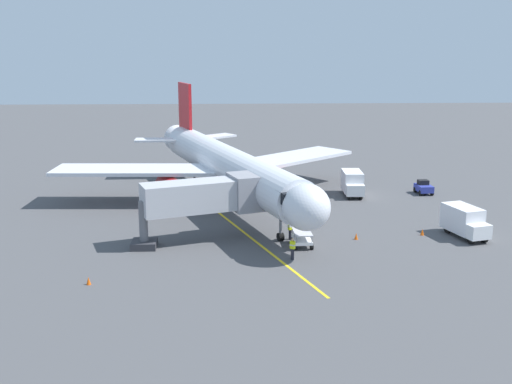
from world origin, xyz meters
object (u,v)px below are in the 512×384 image
tug_starboard_side (424,188)px  safety_cone_wing_port (89,281)px  ground_crew_wing_walker (290,229)px  safety_cone_nose_left (298,219)px  baggage_cart_portside (302,238)px  safety_cone_nose_right (356,236)px  box_truck_rear_apron (465,221)px  jet_bridge (210,197)px  ground_crew_marshaller (293,249)px  safety_cone_wing_starboard (422,232)px  box_truck_near_nose (353,183)px  airplane (226,165)px

tug_starboard_side → safety_cone_wing_port: size_ratio=4.36×
ground_crew_wing_walker → safety_cone_nose_left: bearing=-103.7°
baggage_cart_portside → safety_cone_nose_right: baggage_cart_portside is taller
box_truck_rear_apron → safety_cone_nose_left: bearing=-20.6°
jet_bridge → tug_starboard_side: bearing=-146.2°
jet_bridge → box_truck_rear_apron: bearing=179.6°
ground_crew_marshaller → safety_cone_wing_starboard: size_ratio=3.11×
jet_bridge → baggage_cart_portside: jet_bridge is taller
safety_cone_wing_port → ground_crew_marshaller: bearing=-163.0°
safety_cone_nose_left → safety_cone_wing_starboard: same height
ground_crew_wing_walker → tug_starboard_side: (-16.34, -15.70, -0.18)m
box_truck_rear_apron → box_truck_near_nose: bearing=-66.2°
baggage_cart_portside → safety_cone_wing_starboard: 11.05m
box_truck_near_nose → box_truck_rear_apron: 16.58m
baggage_cart_portside → safety_cone_wing_port: bearing=26.1°
airplane → jet_bridge: size_ratio=3.45×
tug_starboard_side → jet_bridge: bearing=33.8°
jet_bridge → baggage_cart_portside: (-7.54, 1.98, -3.11)m
box_truck_near_nose → safety_cone_wing_port: 33.80m
baggage_cart_portside → tug_starboard_side: tug_starboard_side is taller
ground_crew_marshaller → safety_cone_nose_left: bearing=-98.8°
jet_bridge → safety_cone_wing_port: (8.07, 9.62, -3.49)m
jet_bridge → safety_cone_wing_starboard: 18.64m
tug_starboard_side → safety_cone_nose_left: (15.06, 10.48, -0.43)m
box_truck_rear_apron → safety_cone_wing_starboard: bearing=-10.9°
jet_bridge → safety_cone_wing_port: jet_bridge is taller
baggage_cart_portside → tug_starboard_side: size_ratio=1.11×
box_truck_near_nose → safety_cone_wing_port: bearing=46.8°
box_truck_near_nose → safety_cone_wing_port: (23.12, 24.63, -1.11)m
airplane → box_truck_near_nose: bearing=-169.4°
jet_bridge → baggage_cart_portside: bearing=165.3°
baggage_cart_portside → safety_cone_nose_left: 7.00m
ground_crew_wing_walker → box_truck_rear_apron: size_ratio=0.34×
airplane → safety_cone_nose_right: 17.37m
tug_starboard_side → safety_cone_nose_right: tug_starboard_side is taller
baggage_cart_portside → box_truck_near_nose: bearing=-113.8°
safety_cone_nose_left → ground_crew_marshaller: bearing=81.2°
ground_crew_wing_walker → baggage_cart_portside: (-0.80, 1.75, -0.23)m
box_truck_near_nose → tug_starboard_side: size_ratio=1.95×
box_truck_near_nose → box_truck_rear_apron: size_ratio=0.94×
safety_cone_wing_port → box_truck_near_nose: bearing=-133.2°
jet_bridge → tug_starboard_side: size_ratio=4.72×
jet_bridge → box_truck_near_nose: bearing=-135.1°
baggage_cart_portside → tug_starboard_side: (-15.54, -17.45, 0.05)m
tug_starboard_side → box_truck_rear_apron: (1.36, 15.62, 0.68)m
ground_crew_marshaller → safety_cone_wing_starboard: (-11.87, -5.68, -0.61)m
ground_crew_marshaller → safety_cone_nose_left: (-1.58, -10.17, -0.61)m
jet_bridge → ground_crew_wing_walker: jet_bridge is taller
baggage_cart_portside → safety_cone_wing_starboard: bearing=-167.0°
airplane → safety_cone_nose_left: 10.71m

